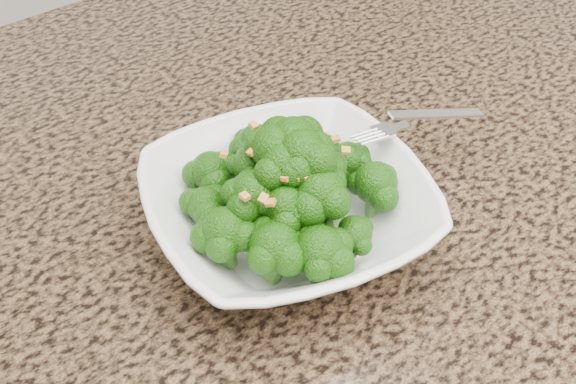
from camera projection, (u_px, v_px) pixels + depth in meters
granite_counter at (260, 249)px, 0.66m from camera, size 1.64×1.04×0.03m
bowl at (288, 209)px, 0.63m from camera, size 0.30×0.30×0.06m
broccoli_pile at (288, 149)px, 0.59m from camera, size 0.21×0.21×0.07m
garlic_topping at (288, 108)px, 0.56m from camera, size 0.13×0.13×0.01m
fork at (401, 126)px, 0.66m from camera, size 0.17×0.08×0.01m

